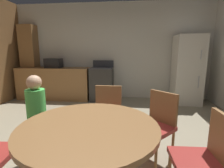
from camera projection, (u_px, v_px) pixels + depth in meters
ground_plane at (86, 156)px, 2.23m from camera, size 14.00×14.00×0.00m
wall_back at (111, 52)px, 4.94m from camera, size 5.86×0.12×2.70m
kitchen_counter at (55, 83)px, 4.89m from camera, size 2.05×0.60×0.90m
pantry_column at (30, 62)px, 5.03m from camera, size 0.44×0.36×2.10m
oven_range at (102, 84)px, 4.74m from camera, size 0.60×0.60×1.10m
refrigerator at (187, 70)px, 4.37m from camera, size 0.68×0.68×1.76m
microwave at (54, 63)px, 4.78m from camera, size 0.44×0.32×0.26m
dining_table at (90, 142)px, 1.44m from camera, size 1.16×1.16×0.76m
chair_east at (206, 157)px, 1.39m from camera, size 0.41×0.41×0.87m
chair_northeast at (157, 123)px, 2.07m from camera, size 0.57×0.57×0.87m
chair_north at (107, 113)px, 2.40m from camera, size 0.41×0.41×0.87m
person_child at (37, 117)px, 2.03m from camera, size 0.31×0.31×1.09m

